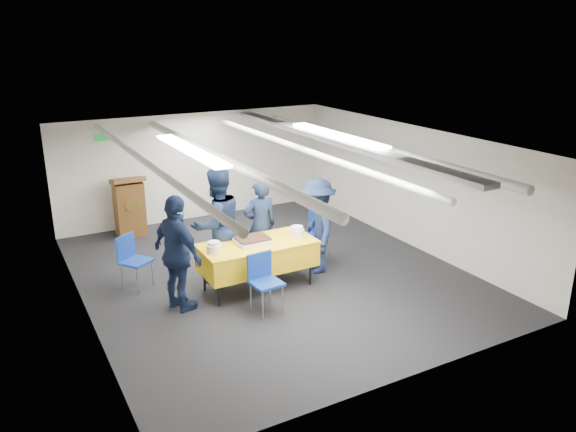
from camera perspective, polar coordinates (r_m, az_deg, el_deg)
The scene contains 14 objects.
ground at distance 9.66m, azimuth -1.84°, elevation -5.81°, with size 7.00×7.00×0.00m, color black.
room_shell at distance 9.46m, azimuth -2.57°, elevation 5.26°, with size 6.00×7.00×2.30m.
serving_table at distance 8.94m, azimuth -3.11°, elevation -3.98°, with size 1.83×0.86×0.77m.
sheet_cake at distance 8.85m, azimuth -3.63°, elevation -2.45°, with size 0.53×0.41×0.09m.
plate_stack_left at distance 8.52m, azimuth -7.53°, elevation -3.18°, with size 0.22×0.22×0.17m.
plate_stack_right at distance 9.09m, azimuth 0.93°, elevation -1.61°, with size 0.23×0.23×0.17m.
podium at distance 11.66m, azimuth -15.81°, elevation 1.00°, with size 0.62×0.53×1.25m.
chair_near at distance 8.26m, azimuth -2.54°, elevation -6.12°, with size 0.46×0.46×0.87m.
chair_right at distance 10.09m, azimuth 2.97°, elevation -1.49°, with size 0.59×0.59×0.87m.
chair_left at distance 9.31m, azimuth -15.63°, elevation -3.91°, with size 0.58×0.58×0.87m.
sailor_a at distance 9.50m, azimuth -2.84°, elevation -0.99°, with size 0.59×0.39×1.62m, color black.
sailor_b at distance 9.15m, azimuth -7.20°, elevation -0.93°, with size 0.92×0.72×1.90m, color black.
sailor_c at distance 8.28m, azimuth -11.14°, elevation -3.79°, with size 1.03×0.43×1.76m, color black.
sailor_d at distance 9.47m, azimuth 3.03°, elevation -0.99°, with size 1.06×0.61×1.64m, color black.
Camera 1 is at (-3.96, -7.87, 3.95)m, focal length 35.00 mm.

